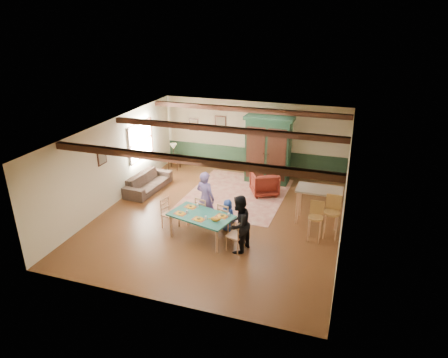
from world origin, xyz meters
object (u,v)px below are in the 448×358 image
(bar_stool_left, at_px, (315,222))
(person_child, at_px, (228,215))
(cat, at_px, (215,219))
(armoire, at_px, (268,150))
(counter_table, at_px, (318,206))
(bar_stool_right, at_px, (332,218))
(dining_chair_end_left, at_px, (170,214))
(end_table, at_px, (174,162))
(dining_table, at_px, (201,227))
(person_man, at_px, (205,198))
(dining_chair_far_left, at_px, (204,210))
(dining_chair_far_right, at_px, (226,217))
(table_lamp, at_px, (174,150))
(armchair, at_px, (264,183))
(sofa, at_px, (148,182))
(dining_chair_end_right, at_px, (235,235))
(person_woman, at_px, (239,224))

(bar_stool_left, bearing_deg, person_child, -173.73)
(cat, distance_m, armoire, 4.68)
(counter_table, xyz_separation_m, bar_stool_right, (0.43, -0.74, 0.06))
(dining_chair_end_left, xyz_separation_m, end_table, (-1.86, 4.29, -0.18))
(dining_table, height_order, cat, cat)
(bar_stool_left, bearing_deg, person_man, -178.36)
(dining_chair_far_left, height_order, bar_stool_left, bar_stool_left)
(dining_chair_far_right, bearing_deg, dining_chair_end_left, 24.92)
(end_table, bearing_deg, table_lamp, 0.00)
(person_man, relative_size, armchair, 1.84)
(person_man, bearing_deg, sofa, -16.22)
(dining_table, distance_m, table_lamp, 5.42)
(dining_chair_end_right, bearing_deg, cat, -80.54)
(person_woman, relative_size, end_table, 2.88)
(armoire, height_order, armchair, armoire)
(table_lamp, bearing_deg, dining_chair_end_left, -66.54)
(person_woman, bearing_deg, dining_chair_far_right, -130.27)
(dining_chair_end_right, bearing_deg, person_woman, 90.00)
(dining_table, xyz_separation_m, bar_stool_left, (2.92, 0.85, 0.20))
(dining_chair_far_right, relative_size, cat, 2.64)
(dining_chair_far_right, distance_m, bar_stool_left, 2.41)
(cat, relative_size, end_table, 0.63)
(person_man, bearing_deg, counter_table, -146.47)
(dining_chair_far_left, distance_m, dining_chair_end_left, 0.97)
(person_woman, relative_size, armoire, 0.64)
(dining_table, xyz_separation_m, dining_chair_end_left, (-1.04, 0.26, 0.09))
(dining_table, bearing_deg, armoire, 79.38)
(person_man, bearing_deg, table_lamp, -39.67)
(dining_chair_end_right, relative_size, bar_stool_right, 0.74)
(armoire, bearing_deg, armchair, -80.76)
(dining_chair_far_left, relative_size, person_man, 0.55)
(person_woman, xyz_separation_m, cat, (-0.65, 0.07, 0.01))
(dining_table, relative_size, dining_chair_end_right, 1.89)
(person_woman, xyz_separation_m, bar_stool_right, (2.18, 1.43, -0.17))
(end_table, xyz_separation_m, bar_stool_right, (6.21, -3.42, 0.33))
(dining_table, relative_size, cat, 5.00)
(dining_chair_end_left, bearing_deg, armchair, -18.91)
(dining_chair_end_right, xyz_separation_m, person_woman, (0.09, -0.02, 0.33))
(bar_stool_left, bearing_deg, cat, -155.43)
(armchair, relative_size, counter_table, 0.68)
(dining_chair_end_right, relative_size, person_man, 0.55)
(dining_chair_end_right, bearing_deg, table_lamp, -126.47)
(sofa, xyz_separation_m, bar_stool_left, (5.81, -1.56, 0.25))
(bar_stool_left, bearing_deg, armchair, 128.87)
(dining_chair_far_right, relative_size, table_lamp, 1.81)
(dining_chair_far_right, distance_m, person_man, 0.83)
(end_table, bearing_deg, dining_chair_end_left, -66.54)
(cat, xyz_separation_m, counter_table, (2.41, 2.10, -0.25))
(cat, height_order, table_lamp, table_lamp)
(dining_chair_end_left, bearing_deg, cat, -93.37)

